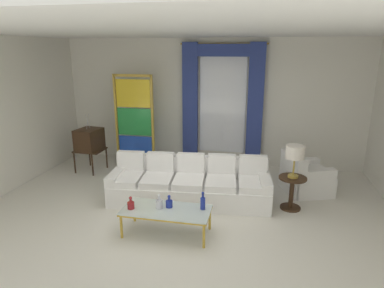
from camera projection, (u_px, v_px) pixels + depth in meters
name	position (u px, v px, depth m)	size (l,w,h in m)	color
ground_plane	(181.00, 218.00, 5.64)	(16.00, 16.00, 0.00)	silver
wall_rear	(211.00, 102.00, 8.10)	(8.00, 0.12, 3.00)	white
wall_left	(6.00, 115.00, 6.53)	(0.12, 7.00, 3.00)	white
ceiling_slab	(191.00, 32.00, 5.56)	(8.00, 7.60, 0.04)	white
curtained_window	(222.00, 94.00, 7.82)	(2.00, 0.17, 2.70)	white
couch_white_long	(190.00, 184.00, 6.25)	(2.99, 1.21, 0.86)	white
coffee_table	(166.00, 211.00, 5.07)	(1.34, 0.60, 0.41)	silver
bottle_blue_decanter	(131.00, 205.00, 5.06)	(0.11, 0.11, 0.20)	maroon
bottle_crystal_tall	(159.00, 203.00, 5.07)	(0.10, 0.10, 0.23)	silver
bottle_amber_squat	(169.00, 203.00, 5.11)	(0.10, 0.10, 0.20)	navy
bottle_ruby_flask	(203.00, 202.00, 5.04)	(0.08, 0.08, 0.28)	navy
vintage_tv	(89.00, 140.00, 7.66)	(0.62, 0.65, 1.35)	#382314
armchair_white	(304.00, 178.00, 6.60)	(1.05, 1.03, 0.80)	white
stained_glass_divider	(134.00, 124.00, 7.84)	(0.95, 0.05, 2.20)	gold
peacock_figurine	(151.00, 165.00, 7.56)	(0.44, 0.60, 0.50)	beige
round_side_table	(292.00, 190.00, 5.89)	(0.48, 0.48, 0.59)	#382314
table_lamp_brass	(295.00, 154.00, 5.70)	(0.32, 0.32, 0.57)	#B29338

